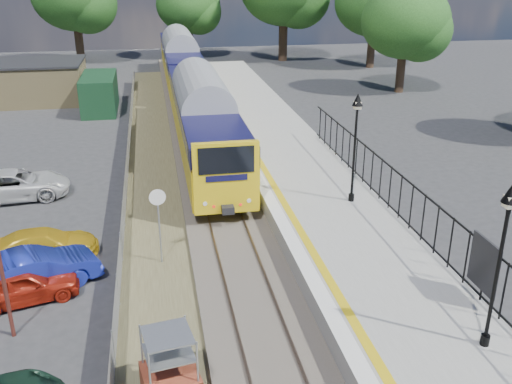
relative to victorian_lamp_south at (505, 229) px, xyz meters
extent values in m
plane|color=#2D2D30|center=(-5.50, 4.00, -4.30)|extent=(120.00, 120.00, 0.00)
cube|color=#473F38|center=(-5.50, 14.00, -4.20)|extent=(3.40, 80.00, 0.20)
cube|color=#4C472D|center=(-8.40, 12.00, -4.27)|extent=(2.60, 70.00, 0.06)
cube|color=brown|center=(-6.22, 14.00, -4.08)|extent=(0.07, 80.00, 0.14)
cube|color=brown|center=(-4.78, 14.00, -4.08)|extent=(0.07, 80.00, 0.14)
cube|color=gray|center=(-1.30, 12.00, -3.85)|extent=(5.00, 70.00, 0.90)
cube|color=silver|center=(-3.55, 12.00, -3.39)|extent=(0.50, 70.00, 0.01)
cube|color=gold|center=(-3.05, 12.00, -3.39)|extent=(0.30, 70.00, 0.01)
cylinder|color=black|center=(0.00, 0.00, -3.25)|extent=(0.24, 0.24, 0.30)
cylinder|color=black|center=(0.00, 0.00, -1.40)|extent=(0.10, 0.10, 3.70)
cube|color=black|center=(0.00, 0.00, 0.55)|extent=(0.08, 0.08, 0.30)
cube|color=beige|center=(0.00, 0.00, 0.72)|extent=(0.26, 0.26, 0.30)
cone|color=black|center=(0.00, 0.00, 0.95)|extent=(0.44, 0.44, 0.50)
cylinder|color=black|center=(-0.20, 10.00, -3.25)|extent=(0.24, 0.24, 0.30)
cylinder|color=black|center=(-0.20, 10.00, -1.40)|extent=(0.10, 0.10, 3.70)
cube|color=black|center=(-0.20, 10.00, 0.55)|extent=(0.08, 0.08, 0.30)
cube|color=beige|center=(-0.20, 10.00, 0.72)|extent=(0.26, 0.26, 0.30)
cone|color=black|center=(-0.20, 10.00, 0.95)|extent=(0.44, 0.44, 0.50)
cube|color=black|center=(1.05, 6.50, -1.65)|extent=(0.05, 26.00, 0.05)
cube|color=black|center=(1.00, 2.00, -2.20)|extent=(0.08, 1.40, 1.60)
cube|color=tan|center=(-17.50, 36.00, -2.80)|extent=(8.00, 6.00, 3.00)
cube|color=black|center=(-17.50, 36.00, -1.25)|extent=(8.20, 6.20, 0.15)
cube|color=#163C1D|center=(-12.00, 32.00, -3.00)|extent=(2.40, 6.00, 2.60)
cylinder|color=#332319|center=(-15.50, 54.00, -2.37)|extent=(0.88, 0.88, 3.85)
cylinder|color=#332319|center=(-3.50, 56.00, -2.72)|extent=(0.72, 0.72, 3.15)
ellipsoid|color=#1F4818|center=(-3.50, 56.00, 1.55)|extent=(7.20, 7.20, 6.12)
cylinder|color=#332319|center=(6.50, 52.00, -2.20)|extent=(0.96, 0.96, 4.20)
cylinder|color=#332319|center=(14.50, 46.00, -2.55)|extent=(0.80, 0.80, 3.50)
ellipsoid|color=#1F4818|center=(14.50, 46.00, 2.20)|extent=(8.00, 8.00, 6.80)
cylinder|color=#332319|center=(12.50, 34.00, -2.72)|extent=(0.72, 0.72, 3.15)
ellipsoid|color=#1F4818|center=(12.50, 34.00, 1.55)|extent=(7.20, 7.20, 6.12)
cube|color=gold|center=(-5.50, 20.20, -2.61)|extent=(2.80, 20.00, 1.90)
cube|color=#0F0F37|center=(-5.50, 20.20, -1.31)|extent=(2.82, 20.00, 0.90)
cube|color=black|center=(-5.50, 20.20, -1.31)|extent=(2.82, 18.00, 0.70)
cube|color=black|center=(-5.50, 20.20, -3.79)|extent=(2.00, 18.00, 0.45)
cube|color=gold|center=(-5.50, 40.80, -2.61)|extent=(2.80, 20.00, 1.90)
cube|color=#0F0F37|center=(-5.50, 40.80, -1.31)|extent=(2.82, 20.00, 0.90)
cube|color=black|center=(-5.50, 40.80, -1.31)|extent=(2.82, 18.00, 0.70)
cube|color=black|center=(-5.50, 40.80, -3.79)|extent=(2.00, 18.00, 0.45)
cube|color=black|center=(-5.50, 9.99, -1.26)|extent=(2.24, 0.04, 1.10)
cylinder|color=#999EA3|center=(-8.27, 7.62, -2.97)|extent=(0.06, 0.06, 2.66)
cylinder|color=silver|center=(-8.27, 7.57, -1.64)|extent=(0.59, 0.10, 0.59)
imported|color=#A01E0E|center=(-12.77, 5.90, -3.69)|extent=(3.80, 2.29, 1.21)
imported|color=#192597|center=(-12.50, 6.59, -3.59)|extent=(4.51, 3.14, 1.41)
imported|color=gold|center=(-12.53, 8.84, -3.73)|extent=(4.06, 2.07, 1.13)
imported|color=silver|center=(-14.79, 15.14, -3.61)|extent=(5.14, 2.77, 1.37)
camera|label=1|loc=(-8.21, -11.16, 6.02)|focal=40.00mm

